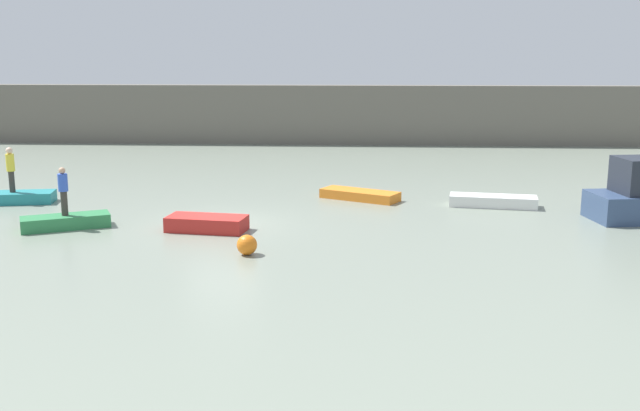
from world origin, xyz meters
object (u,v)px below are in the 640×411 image
(rowboat_orange, at_px, (360,195))
(person_blue_shirt, at_px, (63,189))
(rowboat_teal, at_px, (13,198))
(mooring_buoy, at_px, (247,245))
(rowboat_white, at_px, (493,201))
(person_yellow_shirt, at_px, (11,167))
(rowboat_red, at_px, (207,223))
(rowboat_green, at_px, (66,222))

(rowboat_orange, relative_size, person_blue_shirt, 1.94)
(rowboat_orange, height_order, person_blue_shirt, person_blue_shirt)
(rowboat_teal, relative_size, mooring_buoy, 5.16)
(rowboat_white, height_order, person_yellow_shirt, person_yellow_shirt)
(rowboat_red, distance_m, rowboat_white, 11.18)
(rowboat_teal, height_order, person_blue_shirt, person_blue_shirt)
(rowboat_green, xyz_separation_m, person_yellow_shirt, (-3.75, 4.06, 1.21))
(rowboat_teal, bearing_deg, rowboat_red, -36.15)
(rowboat_red, height_order, rowboat_white, rowboat_red)
(rowboat_teal, relative_size, rowboat_white, 0.94)
(rowboat_white, bearing_deg, rowboat_teal, -169.87)
(rowboat_green, relative_size, person_blue_shirt, 1.75)
(rowboat_teal, distance_m, mooring_buoy, 12.55)
(rowboat_green, relative_size, rowboat_orange, 0.90)
(rowboat_red, distance_m, person_yellow_shirt, 9.62)
(rowboat_orange, bearing_deg, rowboat_teal, -146.24)
(rowboat_green, relative_size, mooring_buoy, 4.76)
(rowboat_teal, bearing_deg, person_yellow_shirt, -24.36)
(rowboat_green, bearing_deg, rowboat_orange, 3.37)
(rowboat_teal, relative_size, rowboat_orange, 0.98)
(rowboat_red, xyz_separation_m, rowboat_orange, (5.09, 5.64, -0.06))
(rowboat_green, height_order, rowboat_orange, rowboat_green)
(rowboat_orange, distance_m, person_yellow_shirt, 13.82)
(rowboat_white, bearing_deg, rowboat_orange, 176.65)
(rowboat_teal, xyz_separation_m, rowboat_red, (8.59, -4.16, 0.03))
(rowboat_white, distance_m, person_yellow_shirt, 18.86)
(rowboat_teal, height_order, rowboat_white, rowboat_teal)
(rowboat_teal, distance_m, person_blue_shirt, 5.64)
(rowboat_teal, distance_m, rowboat_orange, 13.76)
(rowboat_red, bearing_deg, rowboat_orange, 55.97)
(rowboat_white, relative_size, mooring_buoy, 5.46)
(rowboat_white, bearing_deg, person_yellow_shirt, -169.87)
(person_blue_shirt, distance_m, mooring_buoy, 7.35)
(person_blue_shirt, bearing_deg, person_yellow_shirt, 132.67)
(person_yellow_shirt, bearing_deg, person_blue_shirt, -47.33)
(rowboat_green, bearing_deg, rowboat_teal, 106.85)
(rowboat_orange, xyz_separation_m, mooring_buoy, (-3.30, -8.53, 0.12))
(person_yellow_shirt, bearing_deg, rowboat_red, -25.82)
(rowboat_teal, distance_m, rowboat_white, 18.82)
(rowboat_white, bearing_deg, rowboat_red, -147.13)
(rowboat_orange, bearing_deg, person_yellow_shirt, -146.24)
(rowboat_teal, relative_size, rowboat_green, 1.08)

